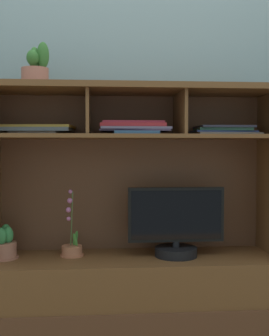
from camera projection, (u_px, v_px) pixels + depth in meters
back_wall at (131, 84)px, 2.51m from camera, size 6.00×0.02×2.80m
media_console at (134, 268)px, 2.30m from camera, size 1.55×0.51×1.35m
tv_monitor at (176, 227)px, 2.26m from camera, size 0.50×0.22×0.36m
potted_orchid at (72, 247)px, 2.28m from camera, size 0.12×0.12×0.35m
potted_fern at (3, 245)px, 2.23m from camera, size 0.16×0.16×0.20m
magazine_stack_left at (134, 128)px, 2.23m from camera, size 0.37×0.25×0.07m
magazine_stack_centre at (37, 129)px, 2.27m from camera, size 0.39×0.25×0.05m
magazine_stack_right at (223, 131)px, 2.35m from camera, size 0.36×0.28×0.05m
potted_succulent at (36, 70)px, 2.21m from camera, size 0.16×0.16×0.22m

